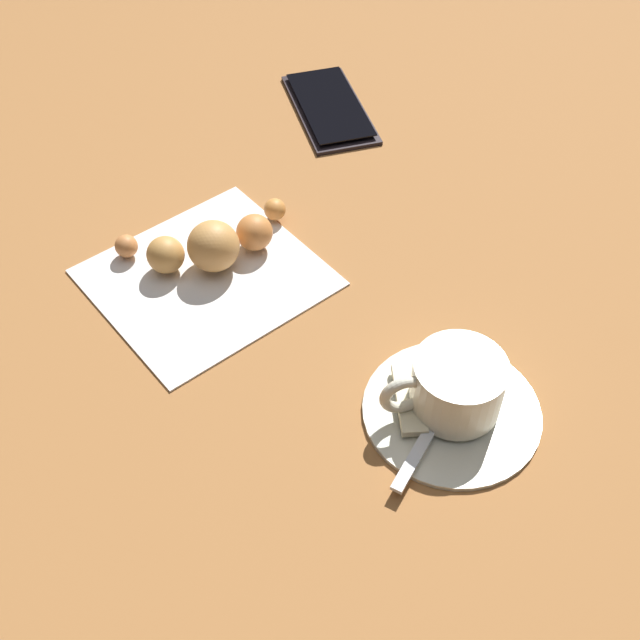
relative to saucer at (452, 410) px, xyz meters
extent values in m
plane|color=#986233|center=(-0.13, -0.02, 0.00)|extent=(1.80, 1.80, 0.00)
cylinder|color=beige|center=(0.00, 0.00, 0.00)|extent=(0.14, 0.14, 0.01)
cylinder|color=beige|center=(0.00, 0.00, 0.03)|extent=(0.07, 0.07, 0.05)
cylinder|color=black|center=(0.00, 0.00, 0.02)|extent=(0.06, 0.06, 0.00)
torus|color=beige|center=(-0.02, -0.03, 0.03)|extent=(0.02, 0.04, 0.04)
cube|color=silver|center=(0.01, -0.03, 0.01)|extent=(0.05, 0.11, 0.00)
ellipsoid|color=silver|center=(-0.02, 0.04, 0.01)|extent=(0.03, 0.03, 0.01)
cube|color=beige|center=(-0.03, -0.02, 0.01)|extent=(0.06, 0.05, 0.01)
cube|color=silver|center=(-0.24, -0.06, 0.00)|extent=(0.18, 0.19, 0.00)
ellipsoid|color=#C2773F|center=(-0.31, -0.10, 0.01)|extent=(0.02, 0.02, 0.02)
ellipsoid|color=#C48B47|center=(-0.27, -0.08, 0.02)|extent=(0.05, 0.05, 0.03)
ellipsoid|color=tan|center=(-0.24, -0.04, 0.02)|extent=(0.06, 0.06, 0.05)
ellipsoid|color=#CA7B3E|center=(-0.24, 0.00, 0.02)|extent=(0.04, 0.04, 0.03)
ellipsoid|color=#CC843E|center=(-0.26, 0.04, 0.01)|extent=(0.03, 0.03, 0.02)
cube|color=black|center=(-0.36, 0.19, 0.00)|extent=(0.17, 0.13, 0.01)
cube|color=black|center=(-0.36, 0.19, 0.01)|extent=(0.15, 0.11, 0.00)
camera|label=1|loc=(0.21, -0.31, 0.50)|focal=45.27mm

